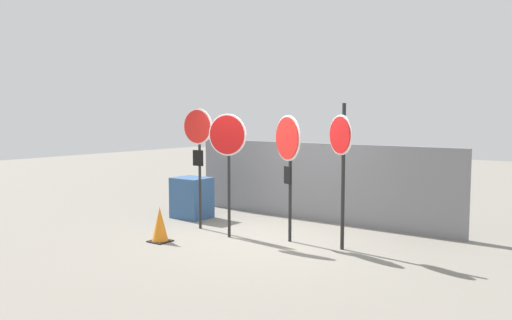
% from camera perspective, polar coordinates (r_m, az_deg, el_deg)
% --- Properties ---
extents(ground_plane, '(40.00, 40.00, 0.00)m').
position_cam_1_polar(ground_plane, '(9.09, 0.51, -9.05)').
color(ground_plane, gray).
extents(fence_back, '(6.13, 0.12, 1.65)m').
position_cam_1_polar(fence_back, '(10.66, 6.92, -2.50)').
color(fence_back, slate).
rests_on(fence_back, ground).
extents(stop_sign_0, '(0.70, 0.12, 2.36)m').
position_cam_1_polar(stop_sign_0, '(9.74, -6.65, 2.48)').
color(stop_sign_0, black).
rests_on(stop_sign_0, ground).
extents(stop_sign_1, '(0.75, 0.18, 2.26)m').
position_cam_1_polar(stop_sign_1, '(8.98, -3.27, 1.86)').
color(stop_sign_1, black).
rests_on(stop_sign_1, ground).
extents(stop_sign_2, '(0.72, 0.38, 2.23)m').
position_cam_1_polar(stop_sign_2, '(8.69, 3.67, 1.36)').
color(stop_sign_2, black).
rests_on(stop_sign_2, ground).
extents(stop_sign_3, '(0.58, 0.36, 2.42)m').
position_cam_1_polar(stop_sign_3, '(8.26, 9.72, 1.25)').
color(stop_sign_3, black).
rests_on(stop_sign_3, ground).
extents(traffic_cone_0, '(0.35, 0.35, 0.62)m').
position_cam_1_polar(traffic_cone_0, '(9.02, -10.93, -7.25)').
color(traffic_cone_0, black).
rests_on(traffic_cone_0, ground).
extents(storage_crate, '(0.75, 0.65, 0.88)m').
position_cam_1_polar(storage_crate, '(10.99, -7.35, -4.29)').
color(storage_crate, '#335684').
rests_on(storage_crate, ground).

